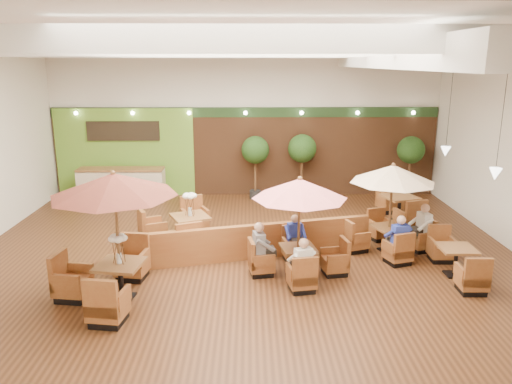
{
  "coord_description": "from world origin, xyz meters",
  "views": [
    {
      "loc": [
        0.12,
        -12.14,
        4.8
      ],
      "look_at": [
        0.3,
        0.5,
        1.5
      ],
      "focal_mm": 35.0,
      "sensor_mm": 36.0,
      "label": 1
    }
  ],
  "objects_px": {
    "table_0": "(112,209)",
    "topiary_1": "(302,151)",
    "table_3": "(180,228)",
    "table_4": "(456,262)",
    "diner_2": "(261,244)",
    "diner_3": "(399,234)",
    "table_1": "(299,208)",
    "diner_0": "(302,258)",
    "table_2": "(392,191)",
    "table_5": "(399,209)",
    "booth_divider": "(251,242)",
    "topiary_0": "(255,152)",
    "service_counter": "(122,185)",
    "topiary_2": "(411,152)",
    "diner_1": "(295,233)",
    "diner_4": "(422,223)"
  },
  "relations": [
    {
      "from": "table_0",
      "to": "topiary_1",
      "type": "height_order",
      "value": "table_0"
    },
    {
      "from": "table_3",
      "to": "table_4",
      "type": "relative_size",
      "value": 1.26
    },
    {
      "from": "diner_2",
      "to": "diner_3",
      "type": "relative_size",
      "value": 1.03
    },
    {
      "from": "table_1",
      "to": "diner_0",
      "type": "bearing_deg",
      "value": -99.69
    },
    {
      "from": "table_1",
      "to": "topiary_1",
      "type": "distance_m",
      "value": 6.72
    },
    {
      "from": "table_2",
      "to": "table_5",
      "type": "bearing_deg",
      "value": 49.33
    },
    {
      "from": "diner_0",
      "to": "booth_divider",
      "type": "bearing_deg",
      "value": 101.55
    },
    {
      "from": "booth_divider",
      "to": "topiary_0",
      "type": "bearing_deg",
      "value": 73.91
    },
    {
      "from": "table_1",
      "to": "booth_divider",
      "type": "bearing_deg",
      "value": 128.5
    },
    {
      "from": "service_counter",
      "to": "table_4",
      "type": "relative_size",
      "value": 1.28
    },
    {
      "from": "table_4",
      "to": "topiary_2",
      "type": "height_order",
      "value": "topiary_2"
    },
    {
      "from": "table_0",
      "to": "topiary_2",
      "type": "distance_m",
      "value": 11.58
    },
    {
      "from": "table_3",
      "to": "table_4",
      "type": "distance_m",
      "value": 6.96
    },
    {
      "from": "table_2",
      "to": "diner_3",
      "type": "distance_m",
      "value": 1.22
    },
    {
      "from": "booth_divider",
      "to": "table_0",
      "type": "height_order",
      "value": "table_0"
    },
    {
      "from": "booth_divider",
      "to": "diner_1",
      "type": "bearing_deg",
      "value": -20.75
    },
    {
      "from": "table_0",
      "to": "table_5",
      "type": "xyz_separation_m",
      "value": [
        7.37,
        5.09,
        -1.55
      ]
    },
    {
      "from": "table_2",
      "to": "diner_1",
      "type": "bearing_deg",
      "value": 175.02
    },
    {
      "from": "service_counter",
      "to": "diner_1",
      "type": "height_order",
      "value": "service_counter"
    },
    {
      "from": "booth_divider",
      "to": "topiary_2",
      "type": "distance_m",
      "value": 8.17
    },
    {
      "from": "diner_1",
      "to": "table_5",
      "type": "bearing_deg",
      "value": -149.74
    },
    {
      "from": "diner_0",
      "to": "diner_2",
      "type": "bearing_deg",
      "value": 115.68
    },
    {
      "from": "table_3",
      "to": "table_5",
      "type": "bearing_deg",
      "value": -7.86
    },
    {
      "from": "booth_divider",
      "to": "diner_4",
      "type": "height_order",
      "value": "diner_4"
    },
    {
      "from": "service_counter",
      "to": "topiary_1",
      "type": "xyz_separation_m",
      "value": [
        6.41,
        0.2,
        1.16
      ]
    },
    {
      "from": "diner_0",
      "to": "diner_2",
      "type": "distance_m",
      "value": 1.21
    },
    {
      "from": "table_1",
      "to": "diner_1",
      "type": "height_order",
      "value": "table_1"
    },
    {
      "from": "table_0",
      "to": "topiary_1",
      "type": "distance_m",
      "value": 9.12
    },
    {
      "from": "table_0",
      "to": "table_3",
      "type": "xyz_separation_m",
      "value": [
        0.88,
        3.2,
        -1.49
      ]
    },
    {
      "from": "topiary_2",
      "to": "table_5",
      "type": "bearing_deg",
      "value": -112.36
    },
    {
      "from": "table_1",
      "to": "table_3",
      "type": "distance_m",
      "value": 3.79
    },
    {
      "from": "diner_0",
      "to": "topiary_0",
      "type": "bearing_deg",
      "value": 77.53
    },
    {
      "from": "diner_0",
      "to": "diner_4",
      "type": "xyz_separation_m",
      "value": [
        3.36,
        2.31,
        0.02
      ]
    },
    {
      "from": "diner_0",
      "to": "table_0",
      "type": "bearing_deg",
      "value": 165.53
    },
    {
      "from": "topiary_2",
      "to": "table_1",
      "type": "bearing_deg",
      "value": -124.79
    },
    {
      "from": "diner_1",
      "to": "topiary_0",
      "type": "bearing_deg",
      "value": -92.03
    },
    {
      "from": "topiary_2",
      "to": "diner_0",
      "type": "bearing_deg",
      "value": -121.63
    },
    {
      "from": "service_counter",
      "to": "topiary_0",
      "type": "distance_m",
      "value": 4.88
    },
    {
      "from": "table_0",
      "to": "diner_4",
      "type": "bearing_deg",
      "value": 28.49
    },
    {
      "from": "topiary_1",
      "to": "table_3",
      "type": "bearing_deg",
      "value": -128.85
    },
    {
      "from": "table_1",
      "to": "diner_3",
      "type": "xyz_separation_m",
      "value": [
        2.5,
        0.6,
        -0.86
      ]
    },
    {
      "from": "table_0",
      "to": "table_2",
      "type": "xyz_separation_m",
      "value": [
        6.37,
        2.64,
        -0.33
      ]
    },
    {
      "from": "table_0",
      "to": "diner_2",
      "type": "bearing_deg",
      "value": 29.84
    },
    {
      "from": "table_3",
      "to": "table_4",
      "type": "height_order",
      "value": "table_3"
    },
    {
      "from": "table_4",
      "to": "diner_0",
      "type": "xyz_separation_m",
      "value": [
        -3.63,
        -0.74,
        0.41
      ]
    },
    {
      "from": "table_2",
      "to": "diner_3",
      "type": "xyz_separation_m",
      "value": [
        0.0,
        -0.86,
        -0.87
      ]
    },
    {
      "from": "table_1",
      "to": "diner_0",
      "type": "distance_m",
      "value": 1.22
    },
    {
      "from": "topiary_1",
      "to": "diner_0",
      "type": "relative_size",
      "value": 3.1
    },
    {
      "from": "table_2",
      "to": "topiary_2",
      "type": "relative_size",
      "value": 1.07
    },
    {
      "from": "diner_3",
      "to": "diner_1",
      "type": "bearing_deg",
      "value": 158.74
    }
  ]
}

